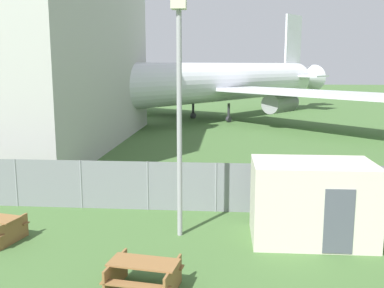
{
  "coord_description": "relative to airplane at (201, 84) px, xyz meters",
  "views": [
    {
      "loc": [
        0.47,
        -5.88,
        5.38
      ],
      "look_at": [
        -1.14,
        13.12,
        2.0
      ],
      "focal_mm": 42.0,
      "sensor_mm": 36.0,
      "label": 1
    }
  ],
  "objects": [
    {
      "name": "portable_cabin",
      "position": [
        5.29,
        -29.08,
        -2.39
      ],
      "size": [
        3.67,
        2.32,
        2.46
      ],
      "rotation": [
        0.0,
        0.0,
        0.01
      ],
      "color": "beige",
      "rests_on": "ground"
    },
    {
      "name": "airplane",
      "position": [
        0.0,
        0.0,
        0.0
      ],
      "size": [
        31.93,
        37.8,
        11.21
      ],
      "rotation": [
        0.0,
        0.0,
        -2.22
      ],
      "color": "silver",
      "rests_on": "ground"
    },
    {
      "name": "picnic_bench_open_grass",
      "position": [
        0.73,
        -32.75,
        -3.15
      ],
      "size": [
        1.84,
        1.63,
        0.76
      ],
      "rotation": [
        0.0,
        0.0,
        -0.15
      ],
      "color": "brown",
      "rests_on": "ground"
    },
    {
      "name": "perimeter_fence",
      "position": [
        2.26,
        -26.63,
        -2.69
      ],
      "size": [
        56.07,
        0.07,
        1.85
      ],
      "color": "gray",
      "rests_on": "ground"
    },
    {
      "name": "light_mast",
      "position": [
        1.19,
        -29.06,
        0.9
      ],
      "size": [
        0.44,
        0.44,
        7.34
      ],
      "color": "#99999E",
      "rests_on": "ground"
    }
  ]
}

